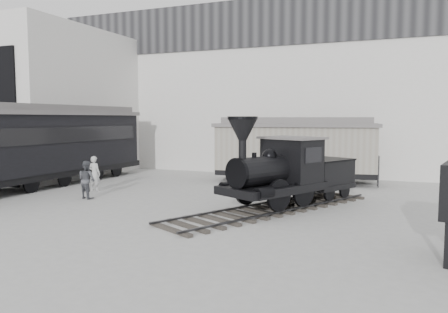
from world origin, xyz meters
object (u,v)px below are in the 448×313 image
at_px(boxcar, 295,148).
at_px(visitor_a, 94,174).
at_px(visitor_b, 87,180).
at_px(passenger_coach, 39,145).
at_px(locomotive, 286,175).

xyz_separation_m(boxcar, visitor_a, (-8.46, -6.48, -1.04)).
distance_m(visitor_a, visitor_b, 2.04).
height_order(passenger_coach, visitor_a, passenger_coach).
relative_size(boxcar, passenger_coach, 0.61).
height_order(locomotive, boxcar, boxcar).
relative_size(locomotive, passenger_coach, 0.66).
distance_m(locomotive, visitor_a, 9.69).
distance_m(boxcar, visitor_a, 10.71).
height_order(passenger_coach, visitor_b, passenger_coach).
relative_size(boxcar, visitor_a, 5.30).
bearing_deg(locomotive, passenger_coach, -155.09).
bearing_deg(locomotive, boxcar, 127.07).
relative_size(locomotive, visitor_b, 5.83).
distance_m(passenger_coach, visitor_a, 3.77).
bearing_deg(visitor_b, locomotive, -158.24).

